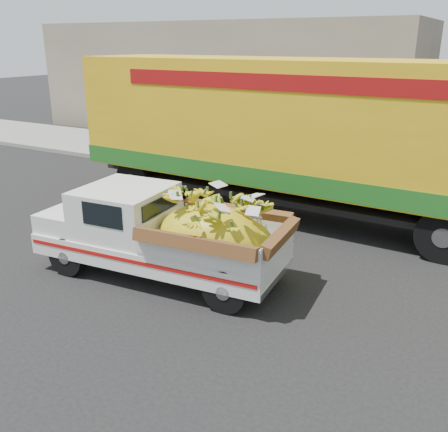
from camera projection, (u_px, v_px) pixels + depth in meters
The scene contains 6 objects.
ground at pixel (197, 298), 8.59m from camera, with size 100.00×100.00×0.00m, color black.
curb at pixel (332, 190), 14.51m from camera, with size 60.00×0.25×0.15m, color gray.
sidewalk at pixel (352, 175), 16.23m from camera, with size 60.00×4.00×0.14m, color gray.
building_left at pixel (228, 78), 24.01m from camera, with size 18.00×6.00×5.00m, color gray.
pickup_truck at pixel (176, 235), 9.00m from camera, with size 4.77×2.09×1.63m.
semi_trailer at pixel (304, 133), 11.83m from camera, with size 12.03×2.90×3.80m.
Camera 1 is at (4.20, -6.40, 4.17)m, focal length 40.00 mm.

